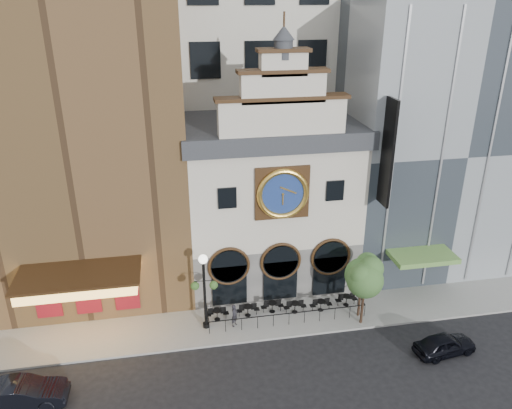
{
  "coord_description": "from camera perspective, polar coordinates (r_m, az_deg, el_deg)",
  "views": [
    {
      "loc": [
        -7.07,
        -25.34,
        20.65
      ],
      "look_at": [
        -1.35,
        6.0,
        6.95
      ],
      "focal_mm": 35.0,
      "sensor_mm": 36.0,
      "label": 1
    }
  ],
  "objects": [
    {
      "name": "ground",
      "position": [
        33.44,
        4.27,
        -14.94
      ],
      "size": [
        120.0,
        120.0,
        0.0
      ],
      "primitive_type": "plane",
      "color": "black",
      "rests_on": "ground"
    },
    {
      "name": "clock_building",
      "position": [
        36.67,
        1.57,
        0.88
      ],
      "size": [
        12.6,
        8.78,
        18.65
      ],
      "color": "#605E5B",
      "rests_on": "ground"
    },
    {
      "name": "bistro_4",
      "position": [
        35.53,
        7.43,
        -11.28
      ],
      "size": [
        1.58,
        0.68,
        0.9
      ],
      "color": "black",
      "rests_on": "sidewalk"
    },
    {
      "name": "tree_right",
      "position": [
        33.96,
        12.09,
        -7.58
      ],
      "size": [
        2.39,
        2.3,
        4.6
      ],
      "color": "#382619",
      "rests_on": "sidewalk"
    },
    {
      "name": "lamppost",
      "position": [
        32.27,
        -5.94,
        -8.97
      ],
      "size": [
        1.73,
        0.66,
        5.42
      ],
      "rotation": [
        0.0,
        0.0,
        -0.09
      ],
      "color": "black",
      "rests_on": "sidewalk"
    },
    {
      "name": "bistro_2",
      "position": [
        35.11,
        1.87,
        -11.53
      ],
      "size": [
        1.58,
        0.68,
        0.9
      ],
      "color": "black",
      "rests_on": "sidewalk"
    },
    {
      "name": "bistro_3",
      "position": [
        35.16,
        4.47,
        -11.55
      ],
      "size": [
        1.58,
        0.68,
        0.9
      ],
      "color": "black",
      "rests_on": "sidewalk"
    },
    {
      "name": "theater_building",
      "position": [
        36.68,
        -19.64,
        9.27
      ],
      "size": [
        14.0,
        15.6,
        25.0
      ],
      "color": "brown",
      "rests_on": "ground"
    },
    {
      "name": "bistro_5",
      "position": [
        36.33,
        10.29,
        -10.63
      ],
      "size": [
        1.58,
        0.68,
        0.9
      ],
      "color": "black",
      "rests_on": "sidewalk"
    },
    {
      "name": "bistro_0",
      "position": [
        34.48,
        -4.47,
        -12.34
      ],
      "size": [
        1.58,
        0.68,
        0.9
      ],
      "color": "black",
      "rests_on": "sidewalk"
    },
    {
      "name": "tree_left",
      "position": [
        33.21,
        12.42,
        -8.1
      ],
      "size": [
        2.49,
        2.4,
        4.79
      ],
      "color": "#382619",
      "rests_on": "sidewalk"
    },
    {
      "name": "bistro_1",
      "position": [
        34.74,
        -0.94,
        -11.95
      ],
      "size": [
        1.58,
        0.68,
        0.9
      ],
      "color": "black",
      "rests_on": "sidewalk"
    },
    {
      "name": "retail_building",
      "position": [
        41.96,
        18.79,
        7.53
      ],
      "size": [
        14.0,
        14.4,
        20.0
      ],
      "color": "gray",
      "rests_on": "ground"
    },
    {
      "name": "cafe_railing",
      "position": [
        35.02,
        3.27,
        -11.69
      ],
      "size": [
        10.6,
        2.6,
        0.9
      ],
      "primitive_type": null,
      "color": "black",
      "rests_on": "sidewalk"
    },
    {
      "name": "car_right",
      "position": [
        33.84,
        20.76,
        -14.71
      ],
      "size": [
        4.08,
        2.08,
        1.33
      ],
      "primitive_type": "imported",
      "rotation": [
        0.0,
        0.0,
        1.71
      ],
      "color": "black",
      "rests_on": "ground"
    },
    {
      "name": "pedestrian",
      "position": [
        33.69,
        -2.48,
        -12.55
      ],
      "size": [
        0.66,
        0.69,
        1.59
      ],
      "primitive_type": "imported",
      "rotation": [
        0.0,
        0.0,
        0.88
      ],
      "color": "black",
      "rests_on": "sidewalk"
    },
    {
      "name": "car_left",
      "position": [
        31.2,
        -25.18,
        -18.99
      ],
      "size": [
        4.72,
        1.7,
        1.55
      ],
      "primitive_type": "imported",
      "rotation": [
        0.0,
        0.0,
        1.56
      ],
      "color": "black",
      "rests_on": "ground"
    },
    {
      "name": "sidewalk",
      "position": [
        35.33,
        3.25,
        -12.39
      ],
      "size": [
        44.0,
        5.0,
        0.15
      ],
      "primitive_type": "cube",
      "color": "gray",
      "rests_on": "ground"
    }
  ]
}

